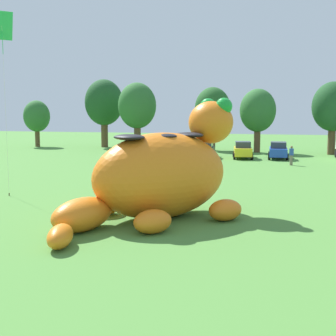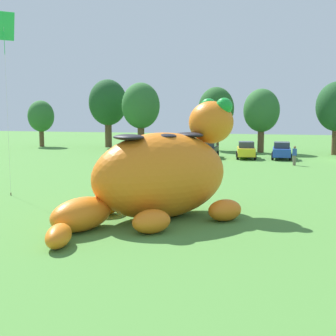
# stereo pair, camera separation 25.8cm
# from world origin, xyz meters

# --- Properties ---
(ground_plane) EXTENTS (160.00, 160.00, 0.00)m
(ground_plane) POSITION_xyz_m (0.00, 0.00, 0.00)
(ground_plane) COLOR #4C8438
(giant_inflatable_creature) EXTENTS (7.32, 9.93, 5.30)m
(giant_inflatable_creature) POSITION_xyz_m (0.21, -0.67, 1.94)
(giant_inflatable_creature) COLOR orange
(giant_inflatable_creature) RESTS_ON ground
(car_silver) EXTENTS (2.54, 4.36, 1.72)m
(car_silver) POSITION_xyz_m (-10.32, 26.20, 0.86)
(car_silver) COLOR #B7BABF
(car_silver) RESTS_ON ground
(car_orange) EXTENTS (2.51, 4.35, 1.72)m
(car_orange) POSITION_xyz_m (-6.68, 26.55, 0.86)
(car_orange) COLOR orange
(car_orange) RESTS_ON ground
(car_black) EXTENTS (2.14, 4.20, 1.72)m
(car_black) POSITION_xyz_m (-2.84, 26.12, 0.86)
(car_black) COLOR black
(car_black) RESTS_ON ground
(car_yellow) EXTENTS (2.38, 4.30, 1.72)m
(car_yellow) POSITION_xyz_m (0.98, 26.56, 0.86)
(car_yellow) COLOR yellow
(car_yellow) RESTS_ON ground
(car_blue) EXTENTS (2.06, 4.16, 1.72)m
(car_blue) POSITION_xyz_m (4.47, 26.93, 0.86)
(car_blue) COLOR #2347B7
(car_blue) RESTS_ON ground
(tree_far_left) EXTENTS (3.54, 3.54, 6.28)m
(tree_far_left) POSITION_xyz_m (-27.77, 35.39, 4.11)
(tree_far_left) COLOR brown
(tree_far_left) RESTS_ON ground
(tree_left) EXTENTS (5.09, 5.09, 9.04)m
(tree_left) POSITION_xyz_m (-18.58, 37.02, 5.91)
(tree_left) COLOR brown
(tree_left) RESTS_ON ground
(tree_mid_left) EXTENTS (4.66, 4.66, 8.28)m
(tree_mid_left) POSITION_xyz_m (-12.63, 33.32, 5.41)
(tree_mid_left) COLOR brown
(tree_mid_left) RESTS_ON ground
(tree_centre_left) EXTENTS (4.35, 4.35, 7.73)m
(tree_centre_left) POSITION_xyz_m (-3.71, 35.69, 5.05)
(tree_centre_left) COLOR brown
(tree_centre_left) RESTS_ON ground
(tree_centre) EXTENTS (4.16, 4.16, 7.38)m
(tree_centre) POSITION_xyz_m (1.86, 34.12, 4.82)
(tree_centre) COLOR brown
(tree_centre) RESTS_ON ground
(tree_centre_right) EXTENTS (4.50, 4.50, 7.99)m
(tree_centre_right) POSITION_xyz_m (10.00, 33.31, 5.23)
(tree_centre_right) COLOR brown
(tree_centre_right) RESTS_ON ground
(spectator_near_inflatable) EXTENTS (0.38, 0.26, 1.71)m
(spectator_near_inflatable) POSITION_xyz_m (-1.62, 18.31, 0.85)
(spectator_near_inflatable) COLOR #2D334C
(spectator_near_inflatable) RESTS_ON ground
(spectator_mid_field) EXTENTS (0.38, 0.26, 1.71)m
(spectator_mid_field) POSITION_xyz_m (-7.06, 23.44, 0.85)
(spectator_mid_field) COLOR #726656
(spectator_mid_field) RESTS_ON ground
(spectator_by_cars) EXTENTS (0.38, 0.26, 1.71)m
(spectator_by_cars) POSITION_xyz_m (-6.22, 23.29, 0.85)
(spectator_by_cars) COLOR #726656
(spectator_by_cars) RESTS_ON ground
(spectator_wandering) EXTENTS (0.38, 0.26, 1.71)m
(spectator_wandering) POSITION_xyz_m (5.74, 21.61, 0.85)
(spectator_wandering) COLOR #726656
(spectator_wandering) RESTS_ON ground
(tethered_flying_kite) EXTENTS (1.13, 1.13, 9.96)m
(tethered_flying_kite) POSITION_xyz_m (-9.49, 2.18, 9.07)
(tethered_flying_kite) COLOR brown
(tethered_flying_kite) RESTS_ON ground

